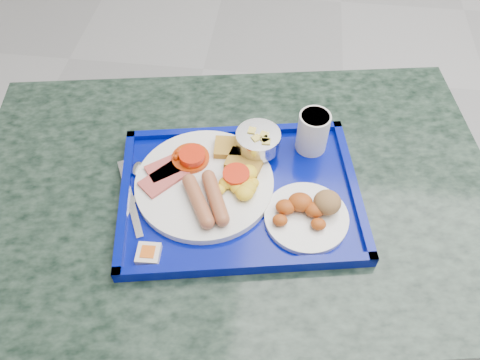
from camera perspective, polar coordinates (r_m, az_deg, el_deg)
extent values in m
cylinder|color=gray|center=(1.54, -0.43, -16.06)|extent=(0.50, 0.50, 0.03)
cylinder|color=gray|center=(1.25, -0.52, -10.56)|extent=(0.10, 0.10, 0.61)
cube|color=black|center=(0.97, -0.65, -1.70)|extent=(1.19, 0.90, 0.04)
cube|color=#020C82|center=(0.94, 0.00, -1.80)|extent=(0.53, 0.43, 0.02)
cube|color=#020C82|center=(1.03, -0.61, 6.02)|extent=(0.47, 0.10, 0.01)
cube|color=#020C82|center=(0.84, 0.76, -10.30)|extent=(0.47, 0.10, 0.01)
cube|color=#020C82|center=(0.96, 13.61, -0.53)|extent=(0.08, 0.34, 0.01)
cube|color=#020C82|center=(0.94, -13.88, -1.98)|extent=(0.08, 0.34, 0.01)
cylinder|color=silver|center=(0.94, -4.35, -0.36)|extent=(0.28, 0.28, 0.02)
cube|color=#C85350|center=(0.96, -8.53, 1.65)|extent=(0.10, 0.10, 0.01)
cube|color=#C85350|center=(0.94, -9.27, 0.20)|extent=(0.10, 0.10, 0.01)
cylinder|color=#C93C08|center=(0.97, -6.05, 2.67)|extent=(0.08, 0.08, 0.01)
sphere|color=#C93C08|center=(0.97, -5.74, 3.98)|extent=(0.01, 0.01, 0.01)
sphere|color=#C93C08|center=(0.96, -6.90, 2.63)|extent=(0.01, 0.01, 0.01)
sphere|color=#C93C08|center=(0.96, -7.50, 2.99)|extent=(0.01, 0.01, 0.01)
sphere|color=#C93C08|center=(0.94, -5.61, 1.78)|extent=(0.01, 0.01, 0.01)
sphere|color=#C93C08|center=(0.97, -5.72, 3.65)|extent=(0.01, 0.01, 0.01)
sphere|color=#C93C08|center=(0.95, -6.99, 2.31)|extent=(0.01, 0.01, 0.01)
sphere|color=#C93C08|center=(0.97, -7.59, 3.35)|extent=(0.01, 0.01, 0.01)
sphere|color=#C93C08|center=(0.94, -6.11, 1.70)|extent=(0.01, 0.01, 0.01)
sphere|color=#C93C08|center=(0.96, -7.04, 3.01)|extent=(0.01, 0.01, 0.01)
sphere|color=#C93C08|center=(0.97, -7.39, 3.52)|extent=(0.01, 0.01, 0.01)
sphere|color=#C93C08|center=(0.96, -7.83, 2.76)|extent=(0.01, 0.01, 0.01)
sphere|color=#C93C08|center=(0.98, -5.08, 4.09)|extent=(0.01, 0.01, 0.01)
cube|color=#B8862E|center=(0.98, -1.00, 3.97)|extent=(0.07, 0.06, 0.01)
cube|color=#B8862E|center=(0.95, 0.58, 2.22)|extent=(0.08, 0.07, 0.01)
cylinder|color=brown|center=(0.89, -5.15, -2.53)|extent=(0.08, 0.11, 0.03)
cylinder|color=brown|center=(0.89, -3.05, -2.12)|extent=(0.07, 0.11, 0.03)
ellipsoid|color=yellow|center=(0.91, -1.74, -0.35)|extent=(0.03, 0.03, 0.02)
ellipsoid|color=yellow|center=(0.90, 0.55, -1.56)|extent=(0.04, 0.04, 0.02)
ellipsoid|color=yellow|center=(0.91, -1.03, -0.09)|extent=(0.04, 0.04, 0.02)
ellipsoid|color=yellow|center=(0.90, 0.89, -0.98)|extent=(0.04, 0.04, 0.02)
ellipsoid|color=yellow|center=(0.91, -2.49, -1.13)|extent=(0.02, 0.02, 0.02)
ellipsoid|color=yellow|center=(0.92, 1.63, -0.36)|extent=(0.02, 0.02, 0.02)
ellipsoid|color=yellow|center=(0.91, -0.26, -0.83)|extent=(0.03, 0.03, 0.02)
ellipsoid|color=yellow|center=(0.91, 0.46, -0.35)|extent=(0.03, 0.03, 0.02)
ellipsoid|color=yellow|center=(0.93, 1.01, 0.92)|extent=(0.04, 0.04, 0.02)
cylinder|color=#BC1605|center=(0.95, -5.85, 2.92)|extent=(0.05, 0.05, 0.02)
cylinder|color=#BC1605|center=(0.91, -0.48, 0.58)|extent=(0.05, 0.05, 0.02)
cylinder|color=silver|center=(0.90, 8.08, -4.53)|extent=(0.16, 0.16, 0.01)
ellipsoid|color=#B64C15|center=(0.88, 9.53, -5.31)|extent=(0.03, 0.02, 0.02)
ellipsoid|color=#B64C15|center=(0.89, 9.06, -3.61)|extent=(0.04, 0.03, 0.03)
ellipsoid|color=#B64C15|center=(0.89, 7.37, -2.68)|extent=(0.05, 0.04, 0.03)
ellipsoid|color=#B64C15|center=(0.88, 5.56, -3.29)|extent=(0.04, 0.03, 0.03)
ellipsoid|color=#B64C15|center=(0.87, 4.90, -4.91)|extent=(0.03, 0.02, 0.02)
ellipsoid|color=olive|center=(0.89, 10.59, -2.69)|extent=(0.05, 0.05, 0.04)
cylinder|color=#B7B7B9|center=(0.99, 2.15, 3.29)|extent=(0.06, 0.06, 0.01)
cylinder|color=#B7B7B9|center=(0.98, 2.17, 3.77)|extent=(0.02, 0.02, 0.02)
cylinder|color=#B7B7B9|center=(0.96, 2.22, 4.87)|extent=(0.09, 0.09, 0.04)
cube|color=#FFE761|center=(0.95, 2.99, 5.36)|extent=(0.02, 0.02, 0.01)
cube|color=#FFE761|center=(0.94, 3.06, 4.80)|extent=(0.02, 0.02, 0.01)
cube|color=#FFE761|center=(0.94, 1.99, 4.95)|extent=(0.02, 0.02, 0.01)
cube|color=#FFE761|center=(0.94, 3.18, 4.51)|extent=(0.02, 0.02, 0.01)
cube|color=#FFE761|center=(0.96, 1.46, 5.87)|extent=(0.02, 0.02, 0.01)
cylinder|color=silver|center=(0.99, 8.86, 5.82)|extent=(0.07, 0.07, 0.09)
cylinder|color=orange|center=(0.96, 9.16, 7.50)|extent=(0.06, 0.06, 0.01)
cube|color=#B7B7B9|center=(0.94, -12.71, -2.33)|extent=(0.03, 0.12, 0.00)
ellipsoid|color=#B7B7B9|center=(0.99, -12.42, 1.39)|extent=(0.03, 0.04, 0.01)
cube|color=#B7B7B9|center=(0.95, -13.28, -2.07)|extent=(0.10, 0.18, 0.00)
cube|color=silver|center=(0.86, -11.10, -8.83)|extent=(0.04, 0.04, 0.01)
cube|color=orange|center=(0.86, -11.18, -8.56)|extent=(0.03, 0.03, 0.00)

